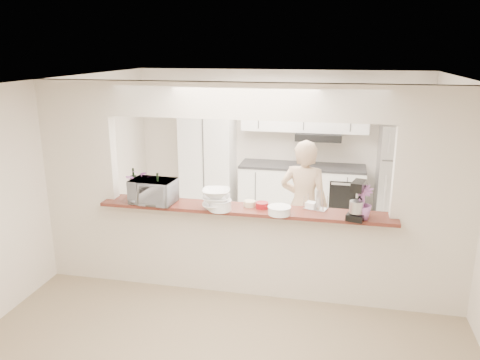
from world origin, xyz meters
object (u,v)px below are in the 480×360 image
(toaster_oven, at_px, (153,191))
(person, at_px, (304,206))
(refrigerator, at_px, (401,176))
(stand_mixer, at_px, (358,202))

(toaster_oven, xyz_separation_m, person, (1.70, 0.90, -0.37))
(refrigerator, height_order, person, person)
(toaster_oven, relative_size, person, 0.30)
(refrigerator, relative_size, stand_mixer, 4.07)
(stand_mixer, bearing_deg, person, 124.10)
(refrigerator, relative_size, person, 0.98)
(refrigerator, xyz_separation_m, toaster_oven, (-3.13, -2.75, 0.38))
(refrigerator, distance_m, stand_mixer, 2.93)
(refrigerator, bearing_deg, stand_mixer, -105.95)
(refrigerator, bearing_deg, toaster_oven, -138.72)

